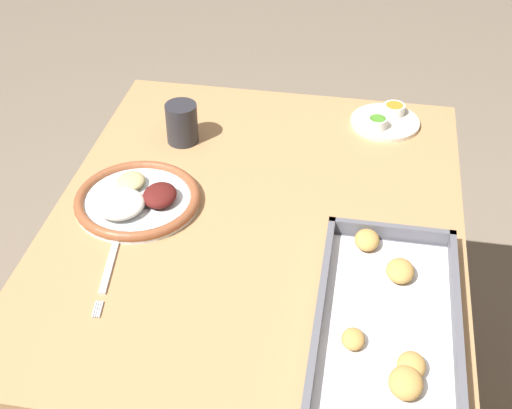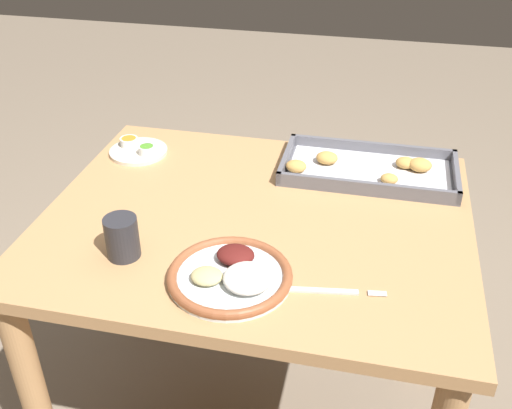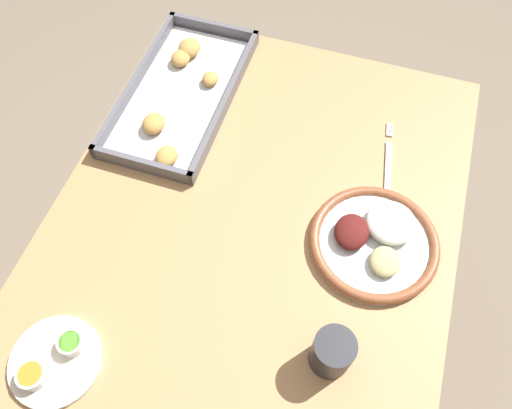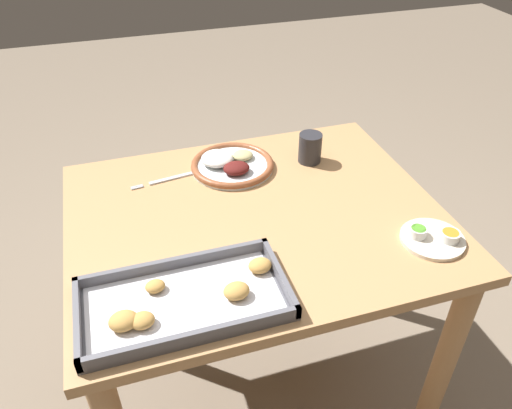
# 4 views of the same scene
# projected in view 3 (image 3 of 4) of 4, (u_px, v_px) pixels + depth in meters

# --- Properties ---
(ground_plane) EXTENTS (8.00, 8.00, 0.00)m
(ground_plane) POSITION_uv_depth(u_px,v_px,m) (256.00, 326.00, 1.65)
(ground_plane) COLOR #7A6B59
(dining_table) EXTENTS (0.96, 0.78, 0.77)m
(dining_table) POSITION_uv_depth(u_px,v_px,m) (256.00, 243.00, 1.10)
(dining_table) COLOR #AD7F51
(dining_table) RESTS_ON ground_plane
(dinner_plate) EXTENTS (0.24, 0.24, 0.05)m
(dinner_plate) POSITION_uv_depth(u_px,v_px,m) (375.00, 240.00, 0.93)
(dinner_plate) COLOR silver
(dinner_plate) RESTS_ON dining_table
(fork) EXTENTS (0.22, 0.05, 0.00)m
(fork) POSITION_uv_depth(u_px,v_px,m) (388.00, 170.00, 1.03)
(fork) COLOR silver
(fork) RESTS_ON dining_table
(saucer_plate) EXTENTS (0.15, 0.15, 0.03)m
(saucer_plate) POSITION_uv_depth(u_px,v_px,m) (54.00, 361.00, 0.83)
(saucer_plate) COLOR beige
(saucer_plate) RESTS_ON dining_table
(baking_tray) EXTENTS (0.44, 0.23, 0.04)m
(baking_tray) POSITION_uv_depth(u_px,v_px,m) (181.00, 92.00, 1.12)
(baking_tray) COLOR #595960
(baking_tray) RESTS_ON dining_table
(drinking_cup) EXTENTS (0.07, 0.07, 0.09)m
(drinking_cup) POSITION_uv_depth(u_px,v_px,m) (332.00, 352.00, 0.80)
(drinking_cup) COLOR #28282D
(drinking_cup) RESTS_ON dining_table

